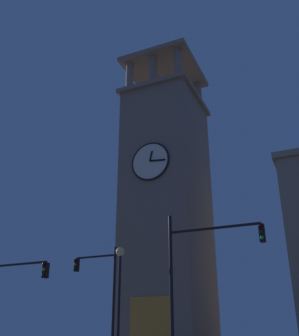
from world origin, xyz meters
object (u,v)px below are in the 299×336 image
(traffic_signal_near, at_px, (1,291))
(traffic_signal_far, at_px, (102,286))
(clocktower, at_px, (167,208))
(street_lamp, at_px, (119,283))
(traffic_signal_mid, at_px, (199,265))

(traffic_signal_near, xyz_separation_m, traffic_signal_far, (-3.34, -4.40, 0.50))
(clocktower, bearing_deg, traffic_signal_far, 88.25)
(traffic_signal_near, bearing_deg, street_lamp, -167.56)
(street_lamp, bearing_deg, traffic_signal_far, -47.02)
(traffic_signal_mid, bearing_deg, clocktower, -63.28)
(traffic_signal_mid, xyz_separation_m, street_lamp, (4.34, -0.87, -0.42))
(traffic_signal_near, bearing_deg, traffic_signal_mid, -177.34)
(clocktower, bearing_deg, traffic_signal_mid, 116.72)
(clocktower, height_order, traffic_signal_far, clocktower)
(traffic_signal_far, distance_m, street_lamp, 4.16)
(clocktower, relative_size, traffic_signal_far, 4.58)
(clocktower, relative_size, traffic_signal_near, 5.58)
(street_lamp, bearing_deg, traffic_signal_near, 12.44)
(traffic_signal_near, relative_size, traffic_signal_far, 0.82)
(clocktower, height_order, street_lamp, clocktower)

